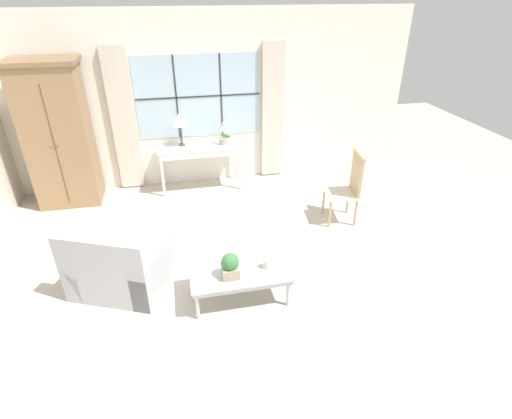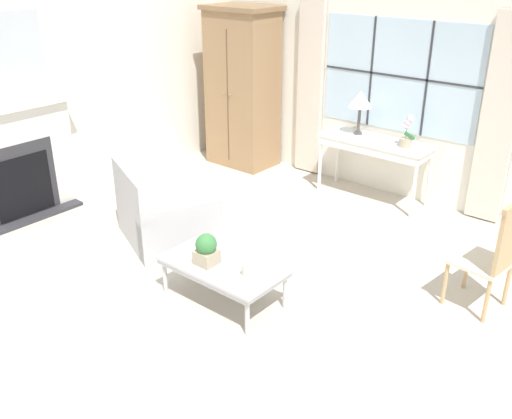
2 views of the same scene
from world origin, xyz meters
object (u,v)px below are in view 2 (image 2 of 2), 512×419
armchair_upholstered (165,215)px  coffee_table (223,267)px  side_chair_wooden (495,251)px  console_table (375,146)px  pillar_candle (247,271)px  table_lamp (360,100)px  potted_plant_small (206,249)px  fireplace (13,154)px  potted_orchid (407,134)px  armoire (242,88)px

armchair_upholstered → coffee_table: (1.29, -0.47, 0.05)m
armchair_upholstered → side_chair_wooden: side_chair_wooden is taller
console_table → pillar_candle: bearing=-81.2°
armchair_upholstered → side_chair_wooden: size_ratio=1.20×
table_lamp → potted_plant_small: bearing=-84.0°
fireplace → pillar_candle: bearing=3.1°
side_chair_wooden → potted_plant_small: 2.42m
potted_orchid → pillar_candle: potted_orchid is taller
fireplace → pillar_candle: 3.32m
fireplace → armoire: fireplace is taller
armoire → potted_orchid: bearing=0.6°
fireplace → armchair_upholstered: bearing=21.7°
fireplace → potted_plant_small: (2.88, 0.12, -0.25)m
side_chair_wooden → pillar_candle: side_chair_wooden is taller
table_lamp → armchair_upholstered: bearing=-109.1°
potted_orchid → armchair_upholstered: potted_orchid is taller
armoire → side_chair_wooden: armoire is taller
fireplace → coffee_table: (2.99, 0.21, -0.44)m
armchair_upholstered → coffee_table: 1.37m
potted_orchid → coffee_table: (-0.25, -2.87, -0.58)m
side_chair_wooden → coffee_table: 2.29m
fireplace → side_chair_wooden: fireplace is taller
armoire → coffee_table: 3.70m
fireplace → armoire: bearing=76.2°
table_lamp → pillar_candle: table_lamp is taller
side_chair_wooden → coffee_table: side_chair_wooden is taller
potted_orchid → coffee_table: potted_orchid is taller
coffee_table → fireplace: bearing=-175.9°
table_lamp → fireplace: bearing=-129.0°
table_lamp → pillar_candle: (0.73, -2.98, -0.76)m
armoire → armchair_upholstered: armoire is taller
potted_plant_small → coffee_table: bearing=40.2°
fireplace → armoire: (0.75, 3.05, 0.33)m
table_lamp → armchair_upholstered: 2.78m
fireplace → coffee_table: 3.03m
side_chair_wooden → pillar_candle: 2.07m
side_chair_wooden → pillar_candle: bearing=-138.1°
table_lamp → armchair_upholstered: (-0.86, -2.48, -0.91)m
pillar_candle → potted_orchid: bearing=91.1°
pillar_candle → console_table: bearing=98.8°
potted_orchid → armchair_upholstered: 2.92m
pillar_candle → potted_plant_small: bearing=-171.9°
fireplace → armoire: 3.16m
fireplace → potted_orchid: size_ratio=6.11×
fireplace → potted_orchid: fireplace is taller
armchair_upholstered → coffee_table: size_ratio=1.16×
fireplace → console_table: fireplace is taller
side_chair_wooden → pillar_candle: (-1.54, -1.38, -0.15)m
fireplace → table_lamp: size_ratio=4.29×
console_table → table_lamp: (-0.28, 0.06, 0.51)m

